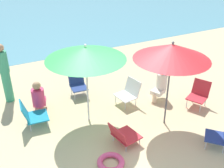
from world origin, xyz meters
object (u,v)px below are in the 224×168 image
(umbrella_red, at_px, (172,52))
(beach_chair_a, at_px, (32,114))
(umbrella_green, at_px, (86,53))
(beach_chair_c, at_px, (222,135))
(swim_ring, at_px, (111,162))
(beach_chair_f, at_px, (123,135))
(person_b, at_px, (161,83))
(person_d, at_px, (5,73))
(beach_chair_e, at_px, (78,83))
(person_c, at_px, (38,97))
(beach_chair_b, at_px, (199,93))
(beach_chair_d, at_px, (129,92))

(umbrella_red, relative_size, beach_chair_a, 3.20)
(umbrella_green, relative_size, umbrella_red, 0.95)
(umbrella_green, height_order, umbrella_red, umbrella_red)
(beach_chair_c, xyz_separation_m, swim_ring, (-2.39, 0.64, -0.29))
(beach_chair_c, xyz_separation_m, beach_chair_f, (-1.87, 1.06, -0.07))
(person_b, bearing_deg, person_d, -48.84)
(beach_chair_e, distance_m, person_d, 2.02)
(beach_chair_c, height_order, person_c, person_c)
(person_b, relative_size, swim_ring, 1.67)
(beach_chair_a, height_order, beach_chair_b, beach_chair_b)
(beach_chair_a, xyz_separation_m, beach_chair_b, (4.30, -1.14, 0.03))
(person_c, bearing_deg, beach_chair_c, -119.06)
(beach_chair_c, height_order, beach_chair_d, beach_chair_d)
(umbrella_green, distance_m, person_b, 2.63)
(umbrella_red, distance_m, beach_chair_d, 2.01)
(person_b, bearing_deg, beach_chair_f, 10.05)
(beach_chair_c, xyz_separation_m, person_d, (-3.81, 4.21, 0.53))
(beach_chair_d, bearing_deg, swim_ring, 42.68)
(umbrella_green, relative_size, beach_chair_b, 2.80)
(umbrella_red, xyz_separation_m, beach_chair_d, (-0.31, 1.24, -1.56))
(beach_chair_b, bearing_deg, beach_chair_e, -64.17)
(beach_chair_f, bearing_deg, beach_chair_a, 124.90)
(swim_ring, bearing_deg, beach_chair_d, 50.82)
(beach_chair_e, bearing_deg, beach_chair_f, 6.89)
(person_c, bearing_deg, umbrella_green, -116.60)
(beach_chair_e, distance_m, person_b, 2.42)
(beach_chair_a, relative_size, beach_chair_f, 1.01)
(beach_chair_c, height_order, beach_chair_e, beach_chair_c)
(beach_chair_a, relative_size, person_b, 0.71)
(person_c, height_order, person_d, person_d)
(beach_chair_a, xyz_separation_m, beach_chair_e, (1.57, 0.98, 0.02))
(beach_chair_f, xyz_separation_m, person_b, (1.95, 1.29, 0.21))
(beach_chair_a, distance_m, beach_chair_e, 1.85)
(person_c, bearing_deg, beach_chair_e, -54.53)
(person_c, bearing_deg, person_b, -88.93)
(person_d, height_order, swim_ring, person_d)
(beach_chair_a, bearing_deg, beach_chair_c, -31.90)
(beach_chair_f, bearing_deg, person_c, 110.99)
(beach_chair_e, bearing_deg, umbrella_red, 35.83)
(umbrella_green, distance_m, person_d, 2.69)
(beach_chair_c, bearing_deg, beach_chair_a, 10.05)
(beach_chair_a, distance_m, beach_chair_b, 4.45)
(beach_chair_b, height_order, beach_chair_e, beach_chair_b)
(umbrella_green, height_order, beach_chair_c, umbrella_green)
(umbrella_red, bearing_deg, person_d, 138.28)
(umbrella_red, distance_m, beach_chair_a, 3.63)
(person_b, bearing_deg, person_c, -38.74)
(swim_ring, bearing_deg, beach_chair_b, 16.11)
(beach_chair_a, bearing_deg, beach_chair_e, 37.80)
(umbrella_red, relative_size, beach_chair_d, 3.14)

